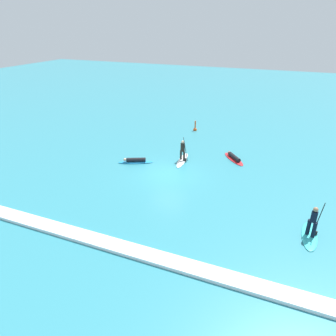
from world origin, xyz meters
The scene contains 7 objects.
ground_plane centered at (0.00, 0.00, 0.00)m, with size 120.00×120.00×0.00m, color teal.
surfer_on_teal_board centered at (9.69, -3.93, 0.47)m, with size 0.84×2.65×2.07m.
surfer_on_red_board centered at (3.93, 4.58, 0.15)m, with size 2.34×2.62×0.40m.
surfer_on_blue_board centered at (-3.20, 0.89, 0.16)m, with size 2.73×1.71×0.42m.
surfer_on_white_board centered at (0.13, 2.74, 0.50)m, with size 0.97×3.06×2.07m.
marker_buoy centered at (-1.32, 10.48, 0.20)m, with size 0.37×0.37×1.12m.
wave_crest centered at (0.00, -8.59, 0.09)m, with size 24.05×0.90×0.18m, color white.
Camera 1 is at (7.87, -18.94, 10.20)m, focal length 33.11 mm.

